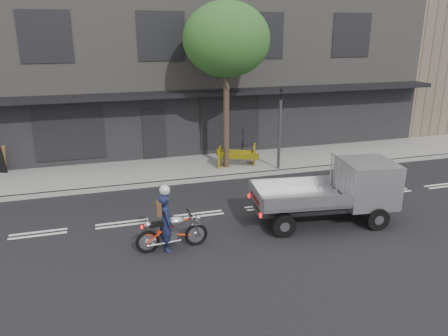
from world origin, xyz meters
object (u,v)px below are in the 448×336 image
at_px(street_tree, 226,40).
at_px(construction_barrier, 239,157).
at_px(traffic_light_pole, 280,133).
at_px(rider, 166,222).
at_px(flatbed_ute, 354,186).
at_px(motorcycle, 172,231).

distance_m(street_tree, construction_barrier, 4.70).
height_order(traffic_light_pole, rider, traffic_light_pole).
xyz_separation_m(street_tree, rider, (-3.55, -6.18, -4.49)).
distance_m(street_tree, flatbed_ute, 7.59).
xyz_separation_m(street_tree, motorcycle, (-3.40, -6.18, -4.76)).
bearing_deg(street_tree, motorcycle, -118.82).
bearing_deg(construction_barrier, rider, -124.19).
distance_m(motorcycle, construction_barrier, 7.11).
height_order(flatbed_ute, construction_barrier, flatbed_ute).
bearing_deg(flatbed_ute, street_tree, 118.50).
bearing_deg(construction_barrier, traffic_light_pole, -22.32).
xyz_separation_m(flatbed_ute, construction_barrier, (-1.79, 5.69, -0.51)).
distance_m(traffic_light_pole, construction_barrier, 1.94).
distance_m(rider, flatbed_ute, 5.85).
bearing_deg(motorcycle, flatbed_ute, 0.14).
height_order(traffic_light_pole, motorcycle, traffic_light_pole).
distance_m(street_tree, traffic_light_pole, 4.23).
bearing_deg(street_tree, construction_barrier, -25.15).
xyz_separation_m(motorcycle, rider, (-0.15, -0.00, 0.27)).
height_order(motorcycle, flatbed_ute, flatbed_ute).
height_order(motorcycle, rider, rider).
relative_size(street_tree, rider, 4.27).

